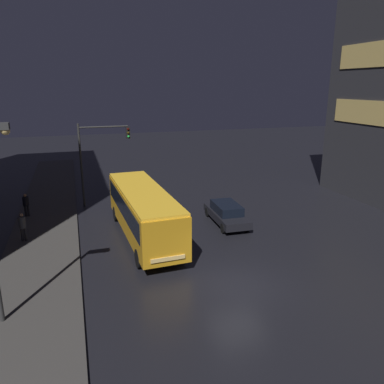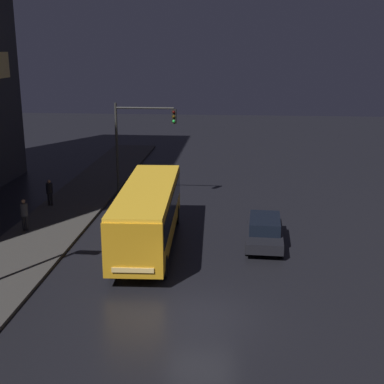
% 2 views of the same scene
% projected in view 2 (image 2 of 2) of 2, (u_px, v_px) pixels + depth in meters
% --- Properties ---
extents(ground_plane, '(120.00, 120.00, 0.00)m').
position_uv_depth(ground_plane, '(201.00, 316.00, 19.92)').
color(ground_plane, black).
extents(sidewalk_left, '(4.00, 48.00, 0.15)m').
position_uv_depth(sidewalk_left, '(55.00, 222.00, 30.27)').
color(sidewalk_left, '#3D3A38').
rests_on(sidewalk_left, ground).
extents(bus_near, '(2.94, 10.36, 3.08)m').
position_uv_depth(bus_near, '(148.00, 210.00, 26.36)').
color(bus_near, orange).
rests_on(bus_near, ground).
extents(car_taxi, '(1.98, 4.77, 1.39)m').
position_uv_depth(car_taxi, '(265.00, 230.00, 27.02)').
color(car_taxi, black).
rests_on(car_taxi, ground).
extents(pedestrian_near, '(0.52, 0.52, 1.64)m').
position_uv_depth(pedestrian_near, '(49.00, 190.00, 32.99)').
color(pedestrian_near, black).
rests_on(pedestrian_near, sidewalk_left).
extents(pedestrian_mid, '(0.42, 0.42, 1.73)m').
position_uv_depth(pedestrian_mid, '(24.00, 212.00, 28.47)').
color(pedestrian_mid, black).
rests_on(pedestrian_mid, sidewalk_left).
extents(traffic_light_main, '(3.87, 0.35, 6.34)m').
position_uv_depth(traffic_light_main, '(137.00, 135.00, 33.34)').
color(traffic_light_main, '#2D2D2D').
rests_on(traffic_light_main, ground).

